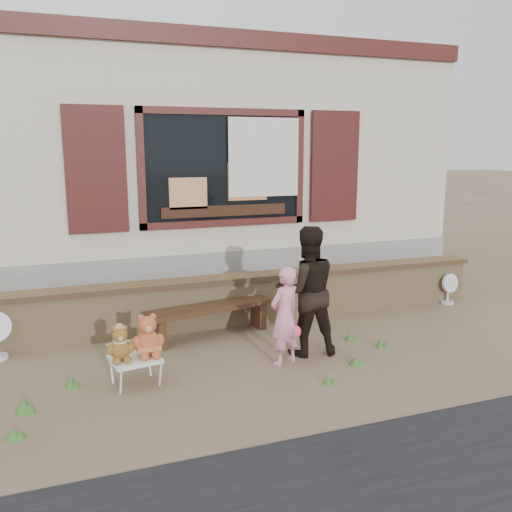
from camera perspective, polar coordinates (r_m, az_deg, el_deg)
name	(u,v)px	position (r m, az deg, el deg)	size (l,w,h in m)	color
ground	(273,347)	(6.58, 1.81, -9.55)	(80.00, 80.00, 0.00)	brown
shopfront	(186,166)	(10.45, -7.43, 9.38)	(8.04, 5.13, 4.00)	#B7AD94
brick_wall	(246,298)	(7.37, -1.07, -4.45)	(7.10, 0.36, 0.67)	tan
bench	(210,314)	(6.86, -4.82, -6.08)	(1.63, 0.66, 0.41)	#342012
folding_chair	(135,360)	(5.66, -12.61, -10.61)	(0.53, 0.48, 0.29)	white
teddy_bear_left	(120,343)	(5.55, -14.11, -8.83)	(0.26, 0.23, 0.36)	brown
teddy_bear_right	(148,334)	(5.61, -11.34, -8.06)	(0.32, 0.28, 0.44)	#99472A
child	(285,316)	(5.94, 3.05, -6.32)	(0.40, 0.26, 1.10)	pink
adult	(307,291)	(6.20, 5.36, -3.68)	(0.73, 0.57, 1.49)	black
fan_right	(448,288)	(8.77, 19.57, -3.22)	(0.30, 0.20, 0.47)	silver
grass_tufts	(255,371)	(5.78, -0.07, -12.00)	(5.71, 1.44, 0.15)	#396327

